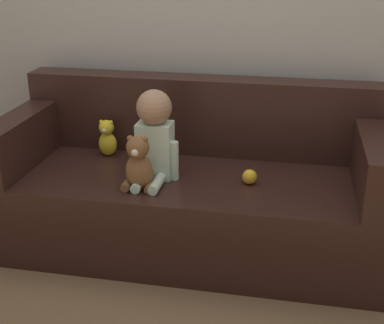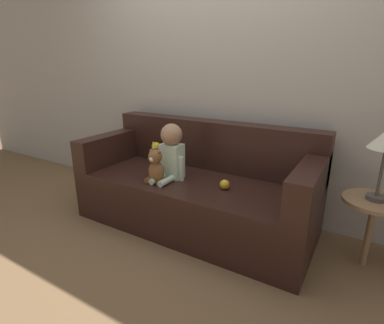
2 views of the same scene
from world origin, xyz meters
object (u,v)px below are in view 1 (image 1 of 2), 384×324
Objects in this scene: person_baby at (154,136)px; plush_toy_side at (107,138)px; toy_ball at (250,177)px; teddy_bear_brown at (139,165)px; couch at (191,189)px.

person_baby reaches higher than plush_toy_side.
plush_toy_side is 0.86m from toy_ball.
toy_ball is at bearing 17.89° from teddy_bear_brown.
couch reaches higher than toy_ball.
toy_ball is (0.48, 0.01, -0.19)m from person_baby.
couch reaches higher than teddy_bear_brown.
couch is 9.36× the size of plush_toy_side.
plush_toy_side is 2.84× the size of toy_ball.
plush_toy_side is at bearing 164.42° from toy_ball.
plush_toy_side is (-0.30, 0.40, -0.03)m from teddy_bear_brown.
teddy_bear_brown reaches higher than toy_ball.
teddy_bear_brown reaches higher than plush_toy_side.
plush_toy_side is at bearing 169.06° from couch.
person_baby is 2.16× the size of plush_toy_side.
teddy_bear_brown is at bearing -103.54° from person_baby.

